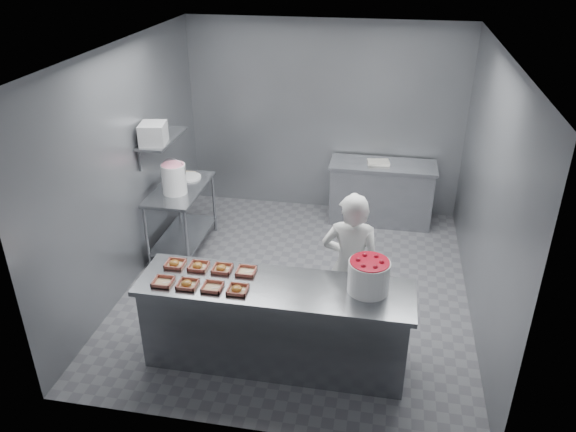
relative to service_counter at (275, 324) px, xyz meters
The scene contains 24 objects.
floor 1.42m from the service_counter, 90.00° to the left, with size 4.50×4.50×0.00m, color #4C4C51.
ceiling 2.71m from the service_counter, 90.00° to the left, with size 4.50×4.50×0.00m, color white.
wall_back 3.72m from the service_counter, 90.00° to the left, with size 4.00×0.04×2.80m, color slate.
wall_left 2.59m from the service_counter, 145.98° to the left, with size 0.04×4.50×2.80m, color slate.
wall_right 2.59m from the service_counter, 34.02° to the left, with size 0.04×4.50×2.80m, color slate.
service_counter is the anchor object (origin of this frame).
prep_table 2.56m from the service_counter, 130.24° to the left, with size 0.60×1.20×0.90m.
back_counter 3.37m from the service_counter, 74.52° to the left, with size 1.50×0.60×0.90m.
wall_shelf 2.88m from the service_counter, 133.03° to the left, with size 0.35×0.90×0.03m, color slate.
tray_0 1.14m from the service_counter, behind, with size 0.19×0.18×0.04m.
tray_1 0.94m from the service_counter, 168.74° to the right, with size 0.19×0.18×0.06m.
tray_2 0.74m from the service_counter, 164.00° to the right, with size 0.19×0.18×0.04m.
tray_3 0.59m from the service_counter, 153.31° to the right, with size 0.19×0.18×0.06m.
tray_4 1.15m from the service_counter, behind, with size 0.19×0.18×0.06m.
tray_5 0.94m from the service_counter, 168.73° to the left, with size 0.19×0.18×0.06m.
tray_6 0.74m from the service_counter, 164.07° to the left, with size 0.19×0.18×0.06m.
tray_7 0.58m from the service_counter, 153.07° to the left, with size 0.19×0.18×0.04m.
worker 0.96m from the service_counter, 42.30° to the left, with size 0.59×0.39×1.63m, color silver.
strawberry_tub 1.06m from the service_counter, ahead, with size 0.38×0.38×0.31m.
glaze_bucket 2.51m from the service_counter, 132.57° to the left, with size 0.32×0.30×0.46m.
bucket_lid 2.83m from the service_counter, 125.79° to the left, with size 0.32×0.32×0.03m, color white.
rag 2.95m from the service_counter, 125.04° to the left, with size 0.15×0.13×0.02m, color #CCB28C.
appliance 2.79m from the service_counter, 136.59° to the left, with size 0.29×0.34×0.25m, color gray.
paper_stack 3.39m from the service_counter, 75.66° to the left, with size 0.30×0.22×0.04m, color silver.
Camera 1 is at (0.91, -5.61, 3.86)m, focal length 35.00 mm.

